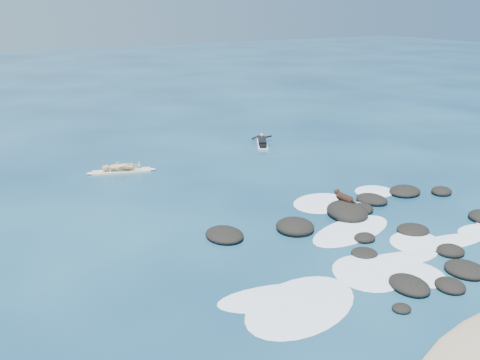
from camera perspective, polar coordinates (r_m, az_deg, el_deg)
ground at (r=19.26m, az=10.63°, el=-5.01°), size 160.00×160.00×0.00m
reef_rocks at (r=19.69m, az=14.90°, el=-4.45°), size 11.69×7.59×0.62m
breaking_foam at (r=18.02m, az=13.43°, el=-6.89°), size 12.93×8.76×0.12m
standing_surfer_rig at (r=25.33m, az=-12.63°, el=2.36°), size 3.14×1.27×1.82m
paddling_surfer_rig at (r=29.73m, az=2.39°, el=4.07°), size 1.77×2.48×0.46m
dog at (r=20.68m, az=10.99°, el=-1.87°), size 0.32×1.18×0.75m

